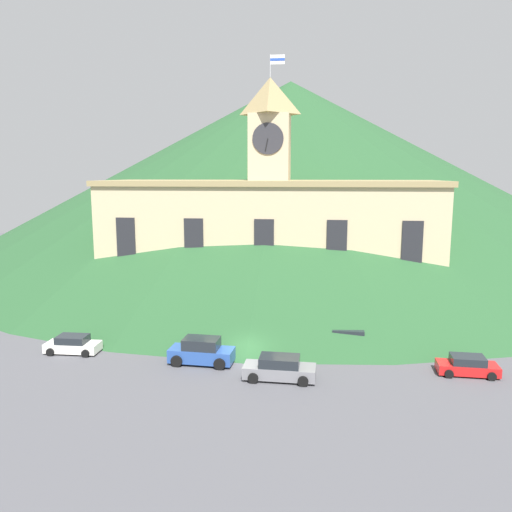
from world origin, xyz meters
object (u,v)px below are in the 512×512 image
car_black_suv (348,339)px  car_gray_pickup (279,369)px  street_lamp_far_right (207,286)px  street_lamp_center (317,290)px  pedestrian (182,320)px  car_white_taxi (73,345)px  car_red_sedan (467,366)px  car_blue_van (202,352)px  car_yellow_coupe (230,325)px

car_black_suv → car_gray_pickup: car_black_suv is taller
street_lamp_far_right → car_gray_pickup: 18.04m
car_gray_pickup → car_black_suv: bearing=-124.6°
street_lamp_center → pedestrian: (-13.00, -4.83, -2.20)m
car_white_taxi → street_lamp_center: bearing=-150.2°
car_black_suv → pedestrian: 16.05m
street_lamp_far_right → car_red_sedan: street_lamp_far_right is taller
car_red_sedan → car_blue_van: size_ratio=0.86×
car_black_suv → street_lamp_center: bearing=110.0°
car_yellow_coupe → car_gray_pickup: (5.60, -10.79, 0.18)m
car_black_suv → car_yellow_coupe: (-10.97, 3.49, -0.20)m
car_white_taxi → pedestrian: size_ratio=2.48×
car_blue_van → pedestrian: (-3.93, 8.35, 0.03)m
street_lamp_center → car_gray_pickup: size_ratio=0.81×
car_gray_pickup → street_lamp_far_right: bearing=-58.4°
car_black_suv → street_lamp_far_right: bearing=151.9°
street_lamp_far_right → car_white_taxi: 15.28m
car_black_suv → car_blue_van: size_ratio=0.95×
car_red_sedan → street_lamp_center: bearing=133.3°
street_lamp_far_right → car_gray_pickup: (8.90, -15.50, -2.49)m
street_lamp_far_right → street_lamp_center: 11.58m
car_black_suv → pedestrian: bearing=169.7°
car_gray_pickup → car_white_taxi: car_gray_pickup is taller
street_lamp_far_right → car_black_suv: street_lamp_far_right is taller
street_lamp_far_right → car_red_sedan: (22.90, -12.88, -2.63)m
street_lamp_far_right → pedestrian: 5.54m
car_blue_van → car_white_taxi: car_blue_van is taller
pedestrian → car_yellow_coupe: bearing=-14.8°
street_lamp_center → car_black_suv: 8.94m
car_blue_van → street_lamp_center: bearing=-121.4°
car_yellow_coupe → car_blue_van: car_blue_van is taller
car_black_suv → car_yellow_coupe: size_ratio=1.14×
street_lamp_center → car_blue_van: street_lamp_center is taller
street_lamp_far_right → car_blue_van: 13.62m
car_black_suv → car_gray_pickup: (-5.37, -7.30, -0.02)m
car_gray_pickup → car_white_taxi: 18.10m
car_red_sedan → pedestrian: pedestrian is taller
car_blue_van → car_gray_pickup: (6.40, -2.31, -0.15)m
car_black_suv → car_white_taxi: 23.49m
car_black_suv → pedestrian: pedestrian is taller
car_blue_van → pedestrian: bearing=-61.7°
car_red_sedan → street_lamp_far_right: bearing=152.6°
street_lamp_center → car_blue_van: 16.16m
pedestrian → car_red_sedan: bearing=-34.6°
car_blue_van → car_gray_pickup: 6.81m
car_black_suv → car_red_sedan: (8.63, -4.69, -0.16)m
car_black_suv → car_blue_van: bearing=-155.2°
street_lamp_center → car_white_taxi: (-20.46, -12.16, -2.51)m
car_red_sedan → pedestrian: (-24.33, 8.05, 0.33)m
car_blue_van → car_yellow_coupe: bearing=-92.3°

